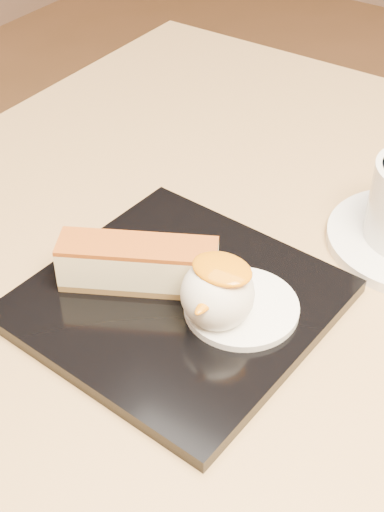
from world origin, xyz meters
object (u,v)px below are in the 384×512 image
Objects in this scene: dessert_plate at (178,302)px; cheesecake at (138,264)px; ice_cream_scoop at (217,294)px; table at (266,389)px.

cheesecake is (-0.04, -0.01, 0.03)m from dessert_plate.
ice_cream_scoop reaches higher than cheesecake.
dessert_plate is 0.04m from cheesecake.
cheesecake is 0.08m from ice_cream_scoop.
ice_cream_scoop reaches higher than table.
dessert_plate is 0.05m from ice_cream_scoop.
ice_cream_scoop is at bearing -93.84° from table.
dessert_plate is at bearing 172.87° from ice_cream_scoop.
table is at bearing 86.16° from ice_cream_scoop.
cheesecake is at bearing -132.51° from table.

